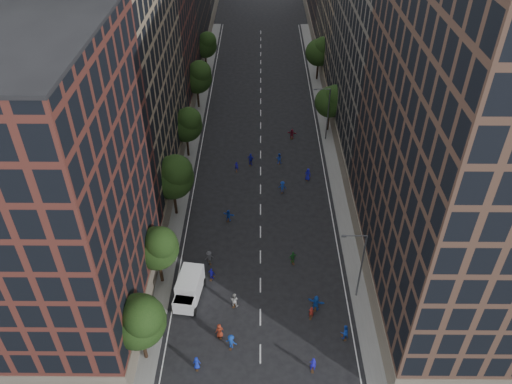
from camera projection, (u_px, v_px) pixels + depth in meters
The scene contains 37 objects.
ground at pixel (261, 156), 77.51m from camera, with size 240.00×240.00×0.00m, color black.
sidewalk_left at pixel (189, 131), 83.49m from camera, with size 4.00×105.00×0.15m, color slate.
sidewalk_right at pixel (332, 132), 83.34m from camera, with size 4.00×105.00×0.15m, color slate.
bldg_left_a at pixel (53, 193), 45.49m from camera, with size 14.00×22.00×30.00m, color #4E241E.
bldg_left_b at pixel (112, 65), 63.32m from camera, with size 14.00×26.00×34.00m, color #897559.
bldg_left_c at pixel (148, 27), 83.40m from camera, with size 14.00×20.00×28.00m, color #4E241E.
bldg_right_a at pixel (464, 144), 46.60m from camera, with size 14.00×30.00×36.00m, color #4C3428.
bldg_right_b at pixel (395, 44), 70.52m from camera, with size 14.00×28.00×33.00m, color #5C564C.
tree_left_0 at pixel (140, 320), 45.27m from camera, with size 5.20×5.20×8.83m.
tree_left_1 at pixel (158, 247), 53.46m from camera, with size 4.80×4.80×8.21m.
tree_left_2 at pixel (173, 176), 62.47m from camera, with size 5.60×5.60×9.45m.
tree_left_3 at pixel (187, 124), 73.93m from camera, with size 5.00×5.00×8.58m.
tree_left_4 at pixel (198, 76), 86.44m from camera, with size 5.40×5.40×9.08m.
tree_left_5 at pixel (206, 44), 99.41m from camera, with size 4.80×4.80×8.33m.
tree_right_a at pixel (331, 100), 80.24m from camera, with size 5.00×5.00×8.39m.
tree_right_b at pixel (320, 51), 95.91m from camera, with size 5.20×5.20×8.83m.
streetlamp_near at pixel (360, 263), 52.08m from camera, with size 2.64×0.22×9.06m.
streetlamp_far at pixel (327, 112), 78.27m from camera, with size 2.64×0.22×9.06m.
cargo_van at pixel (189, 288), 54.18m from camera, with size 3.18×5.57×2.82m.
skater_0 at pixel (197, 363), 47.64m from camera, with size 0.74×0.48×1.52m, color #1528AC.
skater_1 at pixel (313, 364), 47.42m from camera, with size 0.63×0.42×1.74m, color #1B16B8.
skater_2 at pixel (345, 332), 50.27m from camera, with size 0.89×0.69×1.82m, color #153CAC.
skater_3 at pixel (231, 342), 49.41m from camera, with size 1.14×0.66×1.77m, color #133B9F.
skater_4 at pixel (212, 274), 56.75m from camera, with size 0.92×0.38×1.58m, color #1A14A7.
skater_5 at pixel (316, 303), 53.18m from camera, with size 1.80×0.57×1.94m, color #1446AA.
skater_6 at pixel (220, 331), 50.44m from camera, with size 0.86×0.56×1.76m, color maroon.
skater_7 at pixel (311, 312), 52.46m from camera, with size 0.55×0.36×1.51m, color maroon.
skater_8 at pixel (234, 300), 53.62m from camera, with size 0.87×0.68×1.78m, color #B4B3AF.
skater_9 at pixel (209, 258), 58.70m from camera, with size 1.15×0.66×1.78m, color #424347.
skater_10 at pixel (293, 258), 58.75m from camera, with size 1.00×0.42×1.71m, color #1A5720.
skater_11 at pixel (228, 216), 64.90m from camera, with size 1.51×0.48×1.63m, color #1541AF.
skater_12 at pixel (308, 175), 72.00m from camera, with size 0.91×0.59×1.85m, color #1615AD.
skater_13 at pixel (236, 167), 73.92m from camera, with size 0.55×0.36×1.51m, color #1813A2.
skater_14 at pixel (279, 159), 75.43m from camera, with size 0.83×0.65×1.71m, color #163BB7.
skater_15 at pixel (282, 187), 69.70m from camera, with size 1.14×0.65×1.76m, color navy.
skater_16 at pixel (251, 160), 75.01m from camera, with size 1.14×0.48×1.95m, color #1416A3.
skater_17 at pixel (292, 134), 81.23m from camera, with size 1.54×0.49×1.66m, color maroon.
Camera 1 is at (-0.19, -24.90, 42.76)m, focal length 35.00 mm.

